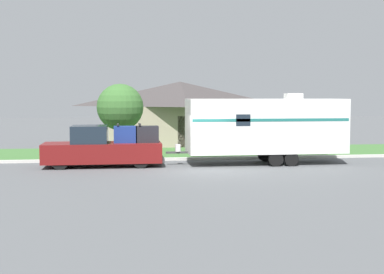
{
  "coord_description": "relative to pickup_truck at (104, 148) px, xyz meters",
  "views": [
    {
      "loc": [
        -3.69,
        -24.43,
        3.48
      ],
      "look_at": [
        -0.24,
        1.73,
        1.4
      ],
      "focal_mm": 50.0,
      "sensor_mm": 36.0,
      "label": 1
    }
  ],
  "objects": [
    {
      "name": "lawn_strip",
      "position": [
        4.57,
        5.67,
        -0.9
      ],
      "size": [
        80.0,
        7.0,
        0.03
      ],
      "color": "#3D6B33",
      "rests_on": "ground_plane"
    },
    {
      "name": "pickup_truck",
      "position": [
        0.0,
        0.0,
        0.0
      ],
      "size": [
        5.8,
        1.97,
        2.08
      ],
      "color": "black",
      "rests_on": "ground_plane"
    },
    {
      "name": "curb_strip",
      "position": [
        4.57,
        2.02,
        -0.84
      ],
      "size": [
        80.0,
        0.3,
        0.14
      ],
      "color": "beige",
      "rests_on": "ground_plane"
    },
    {
      "name": "ground_plane",
      "position": [
        4.57,
        -1.73,
        -0.91
      ],
      "size": [
        120.0,
        120.0,
        0.0
      ],
      "primitive_type": "plane",
      "color": "#515456"
    },
    {
      "name": "house_across_street",
      "position": [
        5.04,
        11.84,
        1.38
      ],
      "size": [
        10.82,
        6.88,
        4.43
      ],
      "color": "gray",
      "rests_on": "ground_plane"
    },
    {
      "name": "mailbox",
      "position": [
        -0.3,
        2.98,
        0.13
      ],
      "size": [
        0.48,
        0.2,
        1.36
      ],
      "color": "brown",
      "rests_on": "ground_plane"
    },
    {
      "name": "travel_trailer",
      "position": [
        8.09,
        -0.0,
        1.01
      ],
      "size": [
        9.02,
        2.35,
        3.57
      ],
      "color": "black",
      "rests_on": "ground_plane"
    },
    {
      "name": "tree_in_yard",
      "position": [
        0.81,
        4.04,
        1.88
      ],
      "size": [
        2.61,
        2.61,
        4.11
      ],
      "color": "brown",
      "rests_on": "ground_plane"
    }
  ]
}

